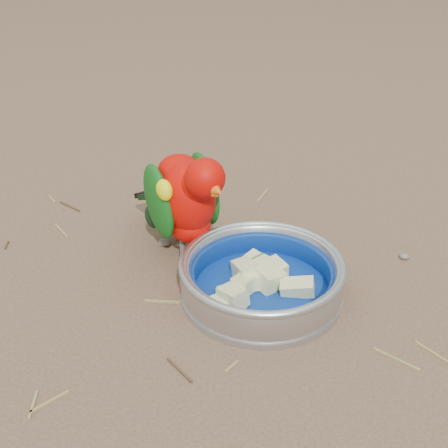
# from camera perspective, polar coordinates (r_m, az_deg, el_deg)

# --- Properties ---
(ground) EXTENTS (60.00, 60.00, 0.00)m
(ground) POSITION_cam_1_polar(r_m,az_deg,el_deg) (0.88, 3.22, -8.59)
(ground) COLOR brown
(food_bowl) EXTENTS (0.24, 0.24, 0.02)m
(food_bowl) POSITION_cam_1_polar(r_m,az_deg,el_deg) (0.92, 3.43, -6.24)
(food_bowl) COLOR #B2B2BA
(food_bowl) RESTS_ON ground
(bowl_wall) EXTENTS (0.24, 0.24, 0.04)m
(bowl_wall) POSITION_cam_1_polar(r_m,az_deg,el_deg) (0.90, 3.49, -4.71)
(bowl_wall) COLOR #B2B2BA
(bowl_wall) RESTS_ON food_bowl
(fruit_wedges) EXTENTS (0.14, 0.14, 0.03)m
(fruit_wedges) POSITION_cam_1_polar(r_m,az_deg,el_deg) (0.90, 3.48, -5.07)
(fruit_wedges) COLOR beige
(fruit_wedges) RESTS_ON food_bowl
(lory_parrot) EXTENTS (0.22, 0.25, 0.19)m
(lory_parrot) POSITION_cam_1_polar(r_m,az_deg,el_deg) (0.96, -3.41, 1.69)
(lory_parrot) COLOR #C00802
(lory_parrot) RESTS_ON ground
(ground_debris) EXTENTS (0.90, 0.80, 0.01)m
(ground_debris) POSITION_cam_1_polar(r_m,az_deg,el_deg) (0.91, 4.06, -6.79)
(ground_debris) COLOR olive
(ground_debris) RESTS_ON ground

